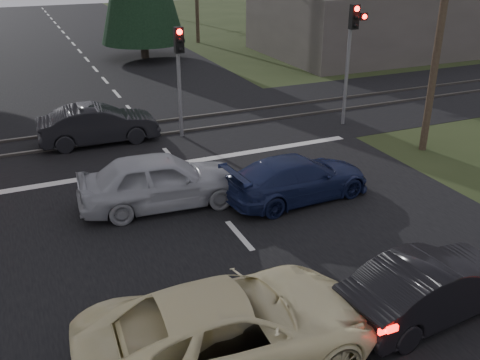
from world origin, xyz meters
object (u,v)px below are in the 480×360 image
cream_coupe (231,328)px  blue_sedan (298,178)px  utility_pole_near (443,13)px  dark_hatchback (431,287)px  silver_car (161,180)px  dark_car_far (98,125)px  traffic_signal_right (352,42)px  traffic_signal_center (179,64)px

cream_coupe → blue_sedan: bearing=-36.8°
utility_pole_near → dark_hatchback: 10.50m
utility_pole_near → cream_coupe: bearing=-146.1°
utility_pole_near → dark_hatchback: utility_pole_near is taller
cream_coupe → dark_hatchback: 4.14m
silver_car → dark_car_far: 5.94m
utility_pole_near → dark_car_far: size_ratio=2.11×
dark_car_far → traffic_signal_right: bearing=-99.6°
cream_coupe → silver_car: silver_car is taller
traffic_signal_center → dark_hatchback: bearing=-84.2°
blue_sedan → dark_car_far: (-4.39, 7.02, 0.07)m
traffic_signal_center → cream_coupe: traffic_signal_center is taller
silver_car → traffic_signal_center: bearing=-19.0°
silver_car → blue_sedan: size_ratio=1.04×
silver_car → blue_sedan: (3.72, -1.12, -0.14)m
silver_car → traffic_signal_right: bearing=-60.7°
traffic_signal_right → dark_hatchback: bearing=-116.2°
traffic_signal_center → silver_car: 6.08m
cream_coupe → dark_car_far: bearing=2.6°
cream_coupe → silver_car: (0.59, 6.44, 0.04)m
dark_hatchback → silver_car: bearing=21.7°
traffic_signal_right → cream_coupe: traffic_signal_right is taller
utility_pole_near → cream_coupe: 13.16m
dark_car_far → traffic_signal_center: bearing=-101.0°
traffic_signal_center → utility_pole_near: 9.05m
cream_coupe → dark_hatchback: cream_coupe is taller
traffic_signal_center → blue_sedan: bearing=-77.6°
dark_car_far → cream_coupe: bearing=-178.2°
dark_hatchback → dark_car_far: size_ratio=0.92×
blue_sedan → traffic_signal_right: bearing=-49.2°
dark_car_far → silver_car: bearing=-172.0°
traffic_signal_right → blue_sedan: (-5.15, -5.16, -2.68)m
traffic_signal_center → utility_pole_near: size_ratio=0.46×
blue_sedan → utility_pole_near: bearing=-78.9°
utility_pole_near → blue_sedan: bearing=-164.6°
utility_pole_near → silver_car: 10.60m
utility_pole_near → traffic_signal_center: bearing=148.0°
cream_coupe → dark_hatchback: (4.12, -0.36, -0.09)m
dark_hatchback → silver_car: silver_car is taller
traffic_signal_center → silver_car: traffic_signal_center is taller
utility_pole_near → dark_car_far: utility_pole_near is taller
traffic_signal_right → dark_car_far: 10.06m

